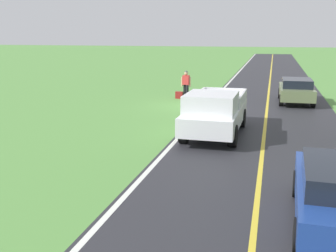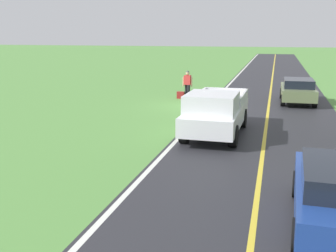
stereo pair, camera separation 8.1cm
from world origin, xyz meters
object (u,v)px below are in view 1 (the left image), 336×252
Objects in this scene: hitchhiker_walking at (186,83)px; sedan_near_oncoming at (296,90)px; pickup_truck_passing at (215,112)px; suitcase_carried at (179,95)px.

sedan_near_oncoming is (-6.54, -0.11, -0.23)m from hitchhiker_walking.
pickup_truck_passing is at bearing 68.81° from sedan_near_oncoming.
sedan_near_oncoming is (-6.96, -0.16, 0.54)m from suitcase_carried.
hitchhiker_walking is 3.80× the size of suitcase_carried.
sedan_near_oncoming is at bearing -179.03° from hitchhiker_walking.
pickup_truck_passing is 1.23× the size of sedan_near_oncoming.
pickup_truck_passing reaches higher than sedan_near_oncoming.
hitchhiker_walking reaches higher than sedan_near_oncoming.
pickup_truck_passing is at bearing 108.57° from hitchhiker_walking.
suitcase_carried is 6.98m from sedan_near_oncoming.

